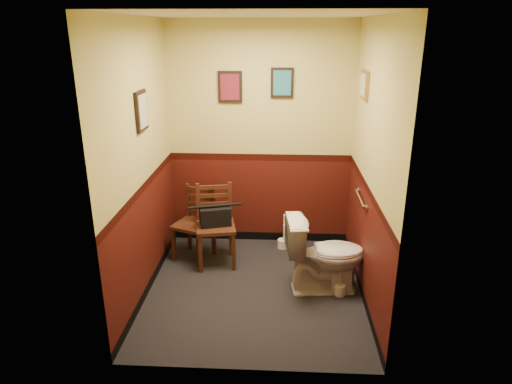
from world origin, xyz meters
The scene contains 17 objects.
floor centered at (0.00, 0.00, 0.00)m, with size 2.20×2.40×0.00m, color black.
ceiling centered at (0.00, 0.00, 2.70)m, with size 2.20×2.40×0.00m, color silver.
wall_back centered at (0.00, 1.20, 1.35)m, with size 2.20×2.70×0.00m, color #3F110B.
wall_front centered at (0.00, -1.20, 1.35)m, with size 2.20×2.70×0.00m, color #3F110B.
wall_left centered at (-1.10, 0.00, 1.35)m, with size 2.40×2.70×0.00m, color #3F110B.
wall_right centered at (1.10, 0.00, 1.35)m, with size 2.40×2.70×0.00m, color #3F110B.
grab_bar centered at (1.07, 0.25, 0.95)m, with size 0.05×0.56×0.06m.
framed_print_back_a centered at (-0.35, 1.18, 1.95)m, with size 0.28×0.04×0.36m.
framed_print_back_b centered at (0.25, 1.18, 2.00)m, with size 0.26×0.04×0.34m.
framed_print_left centered at (-1.08, 0.10, 1.85)m, with size 0.04×0.30×0.38m.
framed_print_right centered at (1.08, 0.60, 2.05)m, with size 0.04×0.34×0.28m.
toilet centered at (0.72, 0.05, 0.40)m, with size 0.45×0.81×0.80m, color white.
toilet_brush centered at (0.88, -0.05, 0.07)m, with size 0.11×0.11×0.40m.
chair_left centered at (-0.74, 0.71, 0.43)m, with size 0.52×0.52×0.85m.
chair_right centered at (-0.48, 0.59, 0.46)m, with size 0.50×0.50×0.93m.
handbag centered at (-0.48, 0.55, 0.59)m, with size 0.38×0.26×0.25m.
tp_stack centered at (0.36, 0.98, 0.19)m, with size 0.26×0.16×0.44m.
Camera 1 is at (0.24, -4.16, 2.59)m, focal length 32.00 mm.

